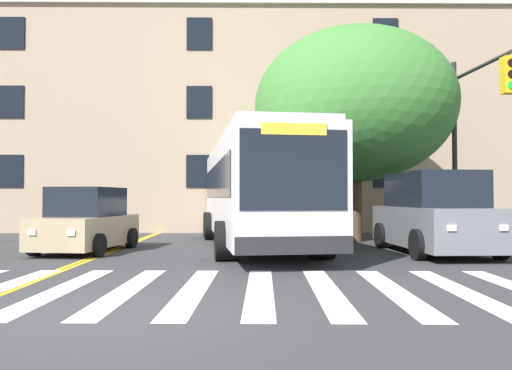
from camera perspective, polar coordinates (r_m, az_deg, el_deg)
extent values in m
plane|color=#38383A|center=(6.93, -16.64, -14.08)|extent=(120.00, 120.00, 0.00)
cube|color=white|center=(8.99, -21.37, -11.08)|extent=(0.55, 4.35, 0.01)
cube|color=white|center=(8.64, -14.51, -11.52)|extent=(0.55, 4.35, 0.01)
cube|color=white|center=(8.43, -7.17, -11.82)|extent=(0.55, 4.35, 0.01)
cube|color=white|center=(8.35, 0.44, -11.93)|extent=(0.55, 4.35, 0.01)
cube|color=white|center=(8.41, 8.06, -11.84)|extent=(0.55, 4.35, 0.01)
cube|color=white|center=(8.61, 15.44, -11.55)|extent=(0.55, 4.35, 0.01)
cube|color=white|center=(8.95, 22.36, -11.11)|extent=(0.55, 4.35, 0.01)
cube|color=gold|center=(22.66, -10.97, -5.27)|extent=(0.12, 36.00, 0.01)
cube|color=gold|center=(22.63, -10.57, -5.28)|extent=(0.12, 36.00, 0.01)
cube|color=white|center=(15.71, -0.16, -0.60)|extent=(3.96, 11.61, 2.75)
cube|color=black|center=(15.94, 4.28, 0.39)|extent=(1.42, 10.38, 0.99)
cube|color=black|center=(15.59, -4.70, 0.43)|extent=(1.42, 10.38, 0.99)
cube|color=black|center=(10.11, 4.37, 1.76)|extent=(2.21, 0.32, 1.65)
cube|color=yellow|center=(10.18, 4.37, 6.41)|extent=(1.35, 0.21, 0.24)
cube|color=#232326|center=(10.11, 4.43, -6.91)|extent=(2.41, 0.42, 0.36)
cube|color=silver|center=(15.80, -0.16, 4.70)|extent=(3.76, 11.14, 0.16)
cylinder|color=black|center=(12.53, 7.50, -6.20)|extent=(0.68, 1.03, 0.96)
cylinder|color=black|center=(12.11, -3.37, -6.38)|extent=(0.68, 1.03, 0.96)
cylinder|color=black|center=(18.45, 2.36, -4.68)|extent=(0.68, 1.03, 0.96)
cylinder|color=black|center=(18.17, -4.99, -4.73)|extent=(0.68, 1.03, 0.96)
cylinder|color=black|center=(19.53, 1.77, -4.51)|extent=(0.68, 1.03, 0.96)
cylinder|color=black|center=(19.27, -5.18, -4.54)|extent=(0.68, 1.03, 0.96)
cube|color=tan|center=(14.94, -18.79, -4.99)|extent=(2.17, 3.94, 0.83)
cube|color=black|center=(14.95, -18.70, -1.83)|extent=(1.78, 2.24, 0.82)
cube|color=white|center=(13.01, -20.37, -5.15)|extent=(0.20, 0.07, 0.14)
cube|color=white|center=(13.51, -24.24, -4.97)|extent=(0.20, 0.07, 0.14)
cylinder|color=black|center=(13.55, -17.58, -6.56)|extent=(0.29, 0.62, 0.60)
cylinder|color=black|center=(14.35, -23.99, -6.21)|extent=(0.29, 0.62, 0.60)
cylinder|color=black|center=(15.69, -14.06, -5.88)|extent=(0.29, 0.62, 0.60)
cylinder|color=black|center=(16.39, -19.80, -5.64)|extent=(0.29, 0.62, 0.60)
cube|color=slate|center=(14.55, 19.69, -4.47)|extent=(2.22, 4.88, 1.05)
cube|color=black|center=(14.58, 19.58, -0.52)|extent=(1.94, 3.05, 0.95)
cube|color=white|center=(12.64, 26.48, -4.39)|extent=(0.20, 0.05, 0.14)
cube|color=white|center=(12.09, 21.48, -4.59)|extent=(0.20, 0.05, 0.14)
cylinder|color=black|center=(13.69, 26.13, -6.09)|extent=(0.25, 0.77, 0.76)
cylinder|color=black|center=(12.82, 18.02, -6.49)|extent=(0.25, 0.77, 0.76)
cylinder|color=black|center=(16.35, 21.01, -5.36)|extent=(0.25, 0.77, 0.76)
cylinder|color=black|center=(15.62, 14.08, -5.60)|extent=(0.25, 0.77, 0.76)
cube|color=#AD1E1E|center=(23.98, -0.83, -3.69)|extent=(1.98, 4.09, 0.84)
cube|color=black|center=(24.00, -0.82, -1.77)|extent=(1.66, 2.30, 0.77)
cube|color=white|center=(21.94, -0.02, -3.68)|extent=(0.20, 0.06, 0.14)
cube|color=white|center=(22.04, -2.59, -3.67)|extent=(0.20, 0.06, 0.14)
cylinder|color=black|center=(22.71, 1.02, -4.54)|extent=(0.27, 0.62, 0.60)
cylinder|color=black|center=(22.87, -3.23, -4.52)|extent=(0.27, 0.62, 0.60)
cylinder|color=black|center=(25.15, 1.35, -4.24)|extent=(0.27, 0.62, 0.60)
cylinder|color=black|center=(25.30, -2.49, -4.22)|extent=(0.27, 0.62, 0.60)
cylinder|color=#28282D|center=(17.66, 21.76, 3.44)|extent=(0.16, 0.16, 5.99)
cylinder|color=#28282D|center=(16.66, 24.20, 12.20)|extent=(0.36, 3.16, 0.11)
cube|color=yellow|center=(15.33, 26.89, 11.13)|extent=(0.36, 0.31, 1.00)
cylinder|color=black|center=(15.27, 27.18, 12.33)|extent=(0.22, 0.05, 0.22)
cylinder|color=black|center=(15.21, 27.20, 11.23)|extent=(0.22, 0.05, 0.22)
cylinder|color=green|center=(15.14, 27.21, 10.13)|extent=(0.22, 0.05, 0.22)
cylinder|color=brown|center=(17.63, 11.13, -2.35)|extent=(0.55, 0.55, 2.48)
ellipsoid|color=#428438|center=(17.92, 11.07, 8.94)|extent=(8.76, 8.34, 5.34)
cube|color=tan|center=(26.16, 3.42, 6.92)|extent=(30.35, 8.69, 10.66)
cube|color=black|center=(23.83, -26.28, 1.44)|extent=(1.10, 0.06, 1.40)
cube|color=black|center=(21.59, -6.54, 1.59)|extent=(1.10, 0.06, 1.40)
cube|color=black|center=(22.25, 14.68, 1.54)|extent=(1.10, 0.06, 1.40)
cube|color=black|center=(24.16, -26.20, 8.53)|extent=(1.10, 0.06, 1.40)
cube|color=black|center=(21.95, -6.51, 9.39)|extent=(1.10, 0.06, 1.40)
cube|color=black|center=(22.60, 14.63, 9.11)|extent=(1.10, 0.06, 1.40)
cube|color=black|center=(24.84, -26.12, 15.33)|extent=(1.10, 0.06, 1.40)
cube|color=black|center=(22.70, -6.49, 16.81)|extent=(1.10, 0.06, 1.40)
cube|color=black|center=(23.33, 14.58, 16.34)|extent=(1.10, 0.06, 1.40)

